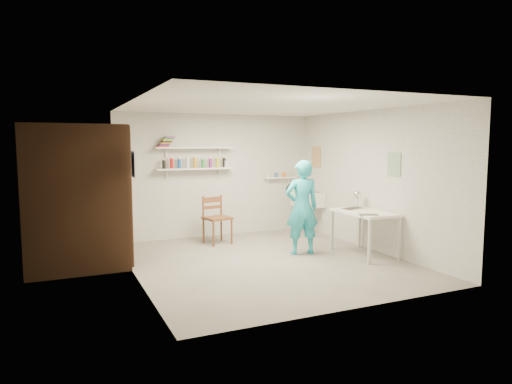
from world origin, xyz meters
name	(u,v)px	position (x,y,z in m)	size (l,w,h in m)	color
floor	(267,262)	(0.00, 0.00, -0.01)	(4.00, 4.50, 0.02)	slate
ceiling	(267,105)	(0.00, 0.00, 2.41)	(4.00, 4.50, 0.02)	silver
wall_back	(218,175)	(0.00, 2.26, 1.20)	(4.00, 0.02, 2.40)	silver
wall_front	(357,202)	(0.00, -2.26, 1.20)	(4.00, 0.02, 2.40)	silver
wall_left	(133,190)	(-2.01, 0.00, 1.20)	(0.02, 4.50, 2.40)	silver
wall_right	(372,180)	(2.01, 0.00, 1.20)	(0.02, 4.50, 2.40)	silver
doorway_recess	(123,197)	(-1.99, 1.05, 1.00)	(0.02, 0.90, 2.00)	black
corridor_box	(75,196)	(-2.70, 1.05, 1.05)	(1.40, 1.50, 2.10)	brown
door_lintel	(123,129)	(-1.97, 1.05, 2.05)	(0.06, 1.05, 0.10)	brown
door_jamb_near	(130,200)	(-1.97, 0.55, 1.00)	(0.06, 0.10, 2.00)	brown
door_jamb_far	(120,193)	(-1.97, 1.55, 1.00)	(0.06, 0.10, 2.00)	brown
shelf_lower	(195,169)	(-0.50, 2.13, 1.35)	(1.50, 0.22, 0.03)	white
shelf_upper	(195,148)	(-0.50, 2.13, 1.75)	(1.50, 0.22, 0.03)	white
ledge_shelf	(280,178)	(1.35, 2.17, 1.12)	(0.70, 0.14, 0.03)	white
poster_left	(133,164)	(-1.99, 0.05, 1.55)	(0.01, 0.28, 0.36)	#334C7F
poster_right_a	(316,157)	(1.99, 1.80, 1.55)	(0.01, 0.34, 0.42)	#995933
poster_right_b	(394,164)	(1.99, -0.55, 1.50)	(0.01, 0.30, 0.38)	#3F724C
belfast_sink	(308,199)	(1.75, 1.70, 0.70)	(0.48, 0.60, 0.30)	white
man	(302,207)	(0.74, 0.20, 0.78)	(0.57, 0.37, 1.56)	#28B3C8
wall_clock	(294,191)	(0.70, 0.42, 1.04)	(0.28, 0.28, 0.04)	beige
wooden_chair	(217,218)	(-0.27, 1.51, 0.47)	(0.44, 0.42, 0.95)	brown
work_table	(364,233)	(1.64, -0.29, 0.36)	(0.65, 1.09, 0.73)	white
desk_lamp	(358,195)	(1.82, 0.15, 0.95)	(0.14, 0.14, 0.14)	silver
spray_cans	(195,163)	(-0.50, 2.13, 1.45)	(1.31, 0.06, 0.17)	black
book_stack	(166,142)	(-1.04, 2.13, 1.86)	(0.30, 0.14, 0.20)	red
ledge_pots	(280,175)	(1.35, 2.17, 1.18)	(0.48, 0.07, 0.09)	silver
papers	(365,211)	(1.64, -0.29, 0.74)	(0.30, 0.22, 0.02)	silver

